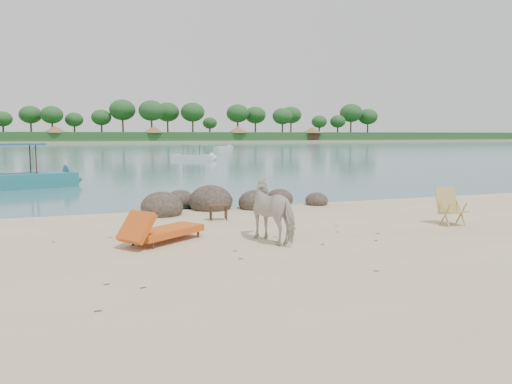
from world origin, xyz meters
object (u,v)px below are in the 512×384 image
Objects in this scene: boulders at (216,203)px; boat_near at (3,151)px; lounge_chair at (167,228)px; cow at (276,211)px; side_table at (218,214)px; deck_chair at (454,208)px.

boulders is 12.24m from boat_near.
boat_near is (-5.05, 14.08, 1.35)m from lounge_chair.
side_table is at bearing -97.49° from cow.
boat_near is at bearing 126.91° from side_table.
lounge_chair is 0.32× the size of boat_near.
boat_near is at bearing -80.16° from cow.
deck_chair is at bearing 166.15° from cow.
boulders reaches higher than side_table.
cow reaches higher than boulders.
boat_near reaches higher than cow.
deck_chair reaches higher than boulders.
side_table is 6.41m from deck_chair.
side_table is at bearing 161.03° from deck_chair.
side_table is 0.08× the size of boat_near.
cow is at bearing -74.39° from side_table.
lounge_chair is (-1.86, -2.34, 0.12)m from side_table.
side_table is 0.54× the size of deck_chair.
lounge_chair is (-2.37, -4.47, 0.13)m from boulders.
boulders is at bearing -106.75° from cow.
deck_chair is at bearing -20.18° from side_table.
boulders is 2.88× the size of lounge_chair.
cow is 5.23m from deck_chair.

